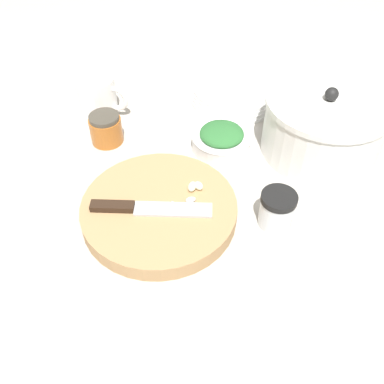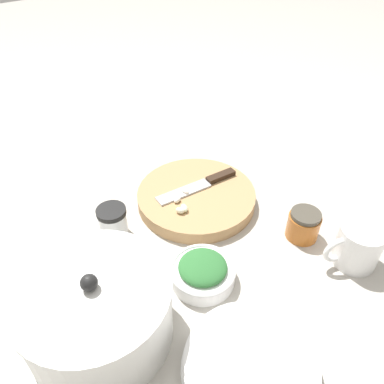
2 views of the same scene
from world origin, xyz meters
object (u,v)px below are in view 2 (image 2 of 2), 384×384
cutting_board (196,197)px  stock_pot (97,311)px  chef_knife (202,184)px  spice_jar (113,221)px  garlic_cloves (182,204)px  herb_bowl (203,272)px  honey_jar (303,225)px  coffee_mug (357,246)px  plate_stack (250,366)px

cutting_board → stock_pot: stock_pot is taller
cutting_board → chef_knife: 0.04m
spice_jar → stock_pot: stock_pot is taller
chef_knife → garlic_cloves: garlic_cloves is taller
chef_knife → stock_pot: bearing=122.0°
herb_bowl → honey_jar: honey_jar is taller
spice_jar → coffee_mug: size_ratio=0.59×
chef_knife → plate_stack: chef_knife is taller
cutting_board → garlic_cloves: garlic_cloves is taller
coffee_mug → stock_pot: 0.53m
stock_pot → cutting_board: bearing=-63.9°
plate_stack → herb_bowl: bearing=-17.1°
cutting_board → plate_stack: (-0.39, 0.20, 0.00)m
coffee_mug → honey_jar: (0.12, 0.02, -0.01)m
garlic_cloves → plate_stack: 0.39m
chef_knife → garlic_cloves: 0.09m
garlic_cloves → herb_bowl: herb_bowl is taller
spice_jar → coffee_mug: coffee_mug is taller
coffee_mug → chef_knife: bearing=16.9°
cutting_board → coffee_mug: size_ratio=2.38×
spice_jar → coffee_mug: bearing=-137.5°
honey_jar → herb_bowl: bearing=80.2°
garlic_cloves → herb_bowl: bearing=155.0°
herb_bowl → plate_stack: (-0.19, 0.06, -0.01)m
garlic_cloves → spice_jar: 0.16m
plate_stack → stock_pot: bearing=36.2°
chef_knife → plate_stack: bearing=156.4°
spice_jar → plate_stack: size_ratio=0.32×
chef_knife → spice_jar: (0.02, 0.24, -0.00)m
herb_bowl → honey_jar: bearing=-99.8°
cutting_board → coffee_mug: bearing=-158.6°
garlic_cloves → coffee_mug: 0.39m
cutting_board → coffee_mug: coffee_mug is taller
garlic_cloves → spice_jar: size_ratio=0.97×
chef_knife → plate_stack: 0.46m
garlic_cloves → plate_stack: size_ratio=0.31×
herb_bowl → stock_pot: stock_pot is taller
spice_jar → cutting_board: bearing=-98.4°
spice_jar → plate_stack: (-0.42, -0.02, -0.02)m
coffee_mug → plate_stack: (-0.03, 0.34, -0.03)m
garlic_cloves → stock_pot: 0.33m
coffee_mug → plate_stack: bearing=95.4°
coffee_mug → garlic_cloves: bearing=30.9°
herb_bowl → spice_jar: 0.24m
chef_knife → plate_stack: size_ratio=1.00×
spice_jar → plate_stack: 0.42m
chef_knife → honey_jar: bearing=-154.7°
chef_knife → spice_jar: 0.25m
garlic_cloves → plate_stack: bearing=159.1°
cutting_board → herb_bowl: size_ratio=2.21×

